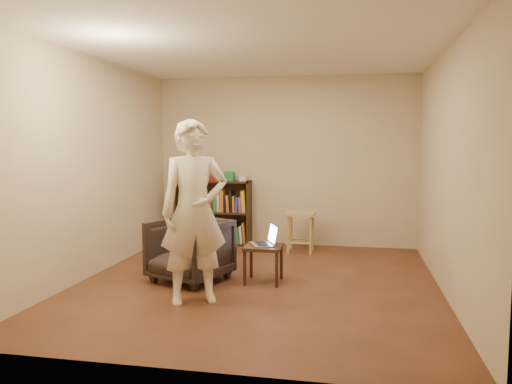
% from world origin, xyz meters
% --- Properties ---
extents(floor, '(4.50, 4.50, 0.00)m').
position_xyz_m(floor, '(0.00, 0.00, 0.00)').
color(floor, '#462816').
rests_on(floor, ground).
extents(ceiling, '(4.50, 4.50, 0.00)m').
position_xyz_m(ceiling, '(0.00, 0.00, 2.60)').
color(ceiling, white).
rests_on(ceiling, wall_back).
extents(wall_back, '(4.00, 0.00, 4.00)m').
position_xyz_m(wall_back, '(0.00, 2.25, 1.30)').
color(wall_back, '#BAA78D').
rests_on(wall_back, floor).
extents(wall_left, '(0.00, 4.50, 4.50)m').
position_xyz_m(wall_left, '(-2.00, 0.00, 1.30)').
color(wall_left, '#BAA78D').
rests_on(wall_left, floor).
extents(wall_right, '(0.00, 4.50, 4.50)m').
position_xyz_m(wall_right, '(2.00, 0.00, 1.30)').
color(wall_right, '#BAA78D').
rests_on(wall_right, floor).
extents(bookshelf, '(1.20, 0.30, 1.00)m').
position_xyz_m(bookshelf, '(-1.12, 2.09, 0.44)').
color(bookshelf, black).
rests_on(bookshelf, floor).
extents(box_yellow, '(0.24, 0.18, 0.19)m').
position_xyz_m(box_yellow, '(-1.46, 2.06, 1.10)').
color(box_yellow, gold).
rests_on(box_yellow, bookshelf).
extents(red_cloth, '(0.38, 0.31, 0.11)m').
position_xyz_m(red_cloth, '(-1.19, 2.10, 1.05)').
color(red_cloth, maroon).
rests_on(red_cloth, bookshelf).
extents(box_green, '(0.15, 0.15, 0.14)m').
position_xyz_m(box_green, '(-0.84, 2.06, 1.07)').
color(box_green, '#207B3A').
rests_on(box_green, bookshelf).
extents(box_white, '(0.11, 0.11, 0.08)m').
position_xyz_m(box_white, '(-0.62, 2.07, 1.04)').
color(box_white, silver).
rests_on(box_white, bookshelf).
extents(stool, '(0.41, 0.41, 0.59)m').
position_xyz_m(stool, '(0.31, 1.71, 0.47)').
color(stool, '#A98352').
rests_on(stool, floor).
extents(armchair, '(1.00, 1.01, 0.72)m').
position_xyz_m(armchair, '(-0.78, -0.06, 0.36)').
color(armchair, black).
rests_on(armchair, floor).
extents(side_table, '(0.42, 0.42, 0.42)m').
position_xyz_m(side_table, '(0.06, 0.05, 0.35)').
color(side_table, black).
rests_on(side_table, floor).
extents(laptop, '(0.38, 0.40, 0.24)m').
position_xyz_m(laptop, '(0.09, 0.08, 0.48)').
color(laptop, '#BCBCC1').
rests_on(laptop, side_table).
extents(person, '(0.79, 0.69, 1.81)m').
position_xyz_m(person, '(-0.48, -0.79, 0.91)').
color(person, beige).
rests_on(person, floor).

